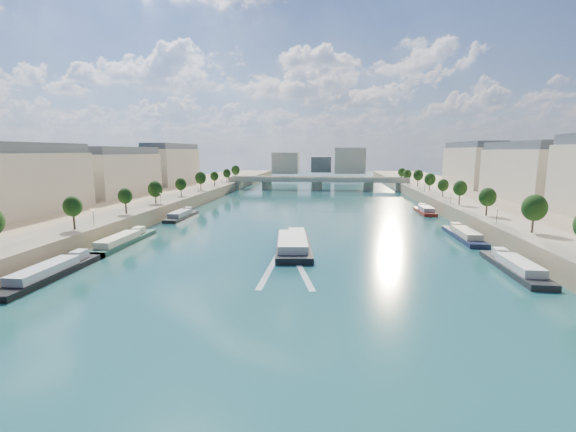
# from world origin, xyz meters

# --- Properties ---
(ground) EXTENTS (700.00, 700.00, 0.00)m
(ground) POSITION_xyz_m (0.00, 100.00, 0.00)
(ground) COLOR #0C3336
(ground) RESTS_ON ground
(quay_left) EXTENTS (44.00, 520.00, 5.00)m
(quay_left) POSITION_xyz_m (-72.00, 100.00, 2.50)
(quay_left) COLOR #9E8460
(quay_left) RESTS_ON ground
(quay_right) EXTENTS (44.00, 520.00, 5.00)m
(quay_right) POSITION_xyz_m (72.00, 100.00, 2.50)
(quay_right) COLOR #9E8460
(quay_right) RESTS_ON ground
(pave_left) EXTENTS (14.00, 520.00, 0.10)m
(pave_left) POSITION_xyz_m (-57.00, 100.00, 5.05)
(pave_left) COLOR gray
(pave_left) RESTS_ON quay_left
(pave_right) EXTENTS (14.00, 520.00, 0.10)m
(pave_right) POSITION_xyz_m (57.00, 100.00, 5.05)
(pave_right) COLOR gray
(pave_right) RESTS_ON quay_right
(trees_left) EXTENTS (4.80, 268.80, 8.26)m
(trees_left) POSITION_xyz_m (-55.00, 102.00, 10.48)
(trees_left) COLOR #382B1E
(trees_left) RESTS_ON ground
(trees_right) EXTENTS (4.80, 268.80, 8.26)m
(trees_right) POSITION_xyz_m (55.00, 110.00, 10.48)
(trees_right) COLOR #382B1E
(trees_right) RESTS_ON ground
(lamps_left) EXTENTS (0.36, 200.36, 4.28)m
(lamps_left) POSITION_xyz_m (-52.50, 90.00, 7.78)
(lamps_left) COLOR black
(lamps_left) RESTS_ON ground
(lamps_right) EXTENTS (0.36, 200.36, 4.28)m
(lamps_right) POSITION_xyz_m (52.50, 105.00, 7.78)
(lamps_right) COLOR black
(lamps_right) RESTS_ON ground
(buildings_left) EXTENTS (16.00, 226.00, 23.20)m
(buildings_left) POSITION_xyz_m (-85.00, 112.00, 16.45)
(buildings_left) COLOR beige
(buildings_left) RESTS_ON ground
(buildings_right) EXTENTS (16.00, 226.00, 23.20)m
(buildings_right) POSITION_xyz_m (85.00, 112.00, 16.45)
(buildings_right) COLOR beige
(buildings_right) RESTS_ON ground
(skyline) EXTENTS (79.00, 42.00, 22.00)m
(skyline) POSITION_xyz_m (3.19, 319.52, 14.66)
(skyline) COLOR beige
(skyline) RESTS_ON ground
(bridge) EXTENTS (112.00, 12.00, 8.15)m
(bridge) POSITION_xyz_m (0.00, 221.55, 5.08)
(bridge) COLOR #C1B79E
(bridge) RESTS_ON ground
(tour_barge) EXTENTS (11.48, 29.87, 3.95)m
(tour_barge) POSITION_xyz_m (-0.89, 71.31, 1.13)
(tour_barge) COLOR black
(tour_barge) RESTS_ON ground
(wake) EXTENTS (10.73, 26.01, 0.04)m
(wake) POSITION_xyz_m (-0.89, 54.74, 0.02)
(wake) COLOR silver
(wake) RESTS_ON ground
(moored_barges_left) EXTENTS (5.00, 157.50, 3.60)m
(moored_barges_left) POSITION_xyz_m (-45.50, 52.49, 0.84)
(moored_barges_left) COLOR #191C38
(moored_barges_left) RESTS_ON ground
(moored_barges_right) EXTENTS (5.00, 169.21, 3.60)m
(moored_barges_right) POSITION_xyz_m (45.50, 53.73, 0.84)
(moored_barges_right) COLOR black
(moored_barges_right) RESTS_ON ground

